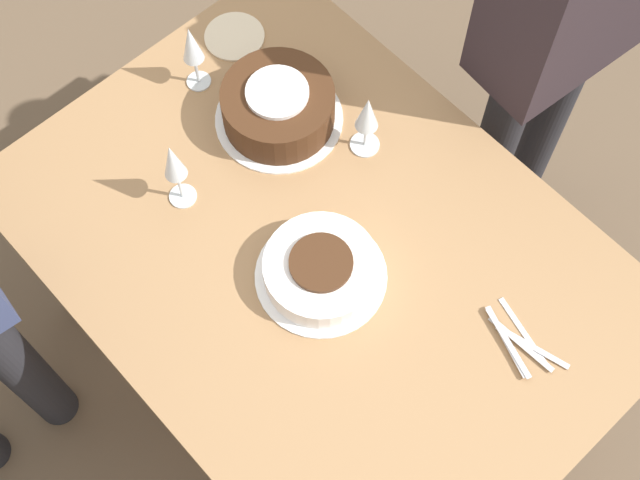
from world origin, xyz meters
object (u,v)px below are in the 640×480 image
(wine_glass_near, at_px, (173,164))
(wine_glass_far, at_px, (192,47))
(person_cutting, at_px, (570,2))
(wine_glass_extra, at_px, (367,116))
(cake_center_white, at_px, (321,270))
(cake_front_chocolate, at_px, (278,107))

(wine_glass_near, xyz_separation_m, wine_glass_far, (0.22, -0.23, -0.01))
(wine_glass_near, relative_size, person_cutting, 0.14)
(person_cutting, bearing_deg, wine_glass_extra, -10.04)
(cake_center_white, bearing_deg, cake_front_chocolate, -28.94)
(cake_front_chocolate, distance_m, wine_glass_far, 0.24)
(person_cutting, bearing_deg, cake_center_white, 8.11)
(cake_center_white, xyz_separation_m, wine_glass_far, (0.58, -0.13, 0.10))
(cake_center_white, relative_size, wine_glass_far, 1.45)
(person_cutting, bearing_deg, wine_glass_near, -14.35)
(cake_front_chocolate, xyz_separation_m, wine_glass_extra, (-0.19, -0.10, 0.07))
(cake_center_white, height_order, person_cutting, person_cutting)
(cake_center_white, bearing_deg, person_cutting, -86.93)
(wine_glass_far, height_order, wine_glass_extra, wine_glass_far)
(cake_front_chocolate, bearing_deg, cake_center_white, 151.06)
(wine_glass_extra, bearing_deg, cake_center_white, 120.27)
(wine_glass_near, height_order, wine_glass_far, wine_glass_near)
(wine_glass_near, height_order, person_cutting, person_cutting)
(wine_glass_near, bearing_deg, wine_glass_extra, -114.43)
(cake_center_white, xyz_separation_m, wine_glass_extra, (0.18, -0.30, 0.09))
(wine_glass_extra, relative_size, person_cutting, 0.12)
(wine_glass_near, bearing_deg, person_cutting, -109.39)
(cake_center_white, height_order, wine_glass_far, wine_glass_far)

